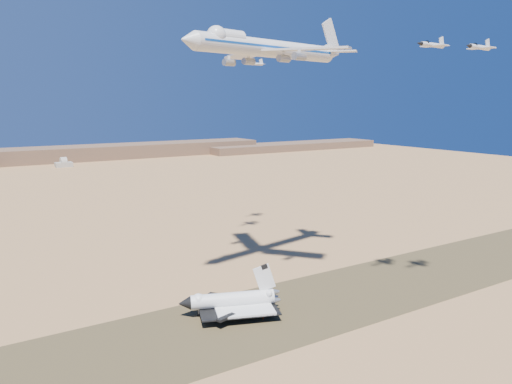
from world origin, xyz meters
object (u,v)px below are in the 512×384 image
crew_a (263,314)px  crew_b (262,311)px  carrier_747 (265,48)px  chase_jet_a (432,45)px  crew_c (263,317)px  shuttle (232,301)px  chase_jet_b (479,47)px  chase_jet_d (253,64)px  chase_jet_c (246,53)px

crew_a → crew_b: (0.92, 1.89, -0.11)m
carrier_747 → crew_b: 99.13m
crew_b → chase_jet_a: bearing=-133.1°
carrier_747 → crew_c: 100.55m
crew_b → chase_jet_a: chase_jet_a is taller
shuttle → carrier_747: bearing=55.8°
crew_b → chase_jet_b: (64.42, -34.22, 92.08)m
chase_jet_a → chase_jet_b: 15.48m
crew_b → crew_a: bearing=136.0°
chase_jet_d → crew_c: bearing=-128.3°
crew_a → crew_c: crew_a is taller
crew_c → chase_jet_c: (39.96, 77.18, 97.34)m
shuttle → crew_a: bearing=-22.8°
shuttle → chase_jet_a: (61.82, -30.26, 89.14)m
shuttle → chase_jet_a: size_ratio=2.25×
carrier_747 → chase_jet_a: (35.44, -49.44, -1.36)m
crew_b → carrier_747: bearing=-52.4°
crew_a → chase_jet_a: bearing=-103.9°
chase_jet_a → chase_jet_d: 118.14m
crew_a → chase_jet_b: size_ratio=0.12×
chase_jet_c → chase_jet_d: chase_jet_c is taller
chase_jet_c → crew_a: bearing=-131.9°
crew_c → chase_jet_b: chase_jet_b is taller
carrier_747 → chase_jet_c: 52.64m
crew_c → shuttle: bearing=4.8°
carrier_747 → crew_b: bearing=-136.0°
shuttle → chase_jet_d: chase_jet_d is taller
shuttle → chase_jet_c: (47.06, 67.49, 93.47)m
chase_jet_b → chase_jet_d: chase_jet_d is taller
carrier_747 → chase_jet_b: bearing=-63.1°
chase_jet_a → carrier_747: bearing=118.6°
crew_c → chase_jet_d: size_ratio=0.12×
crew_a → crew_b: bearing=-17.0°
chase_jet_b → chase_jet_c: (-26.69, 107.56, 5.29)m
shuttle → crew_c: bearing=-34.0°
crew_c → chase_jet_a: size_ratio=0.11×
crew_a → chase_jet_c: bearing=-18.3°
shuttle → chase_jet_a: bearing=-6.3°
shuttle → chase_jet_d: bearing=73.7°
shuttle → crew_a: size_ratio=19.11×
crew_b → crew_c: (-2.22, -3.84, 0.03)m
crew_a → chase_jet_b: 117.36m
crew_a → carrier_747: bearing=-24.8°
shuttle → crew_b: (9.33, -5.85, -3.90)m
carrier_747 → chase_jet_b: carrier_747 is taller
chase_jet_b → chase_jet_a: bearing=132.5°
chase_jet_a → chase_jet_d: bearing=81.9°
chase_jet_a → chase_jet_b: size_ratio=1.01×
crew_b → chase_jet_d: (54.67, 93.70, 94.34)m
crew_c → chase_jet_d: chase_jet_d is taller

